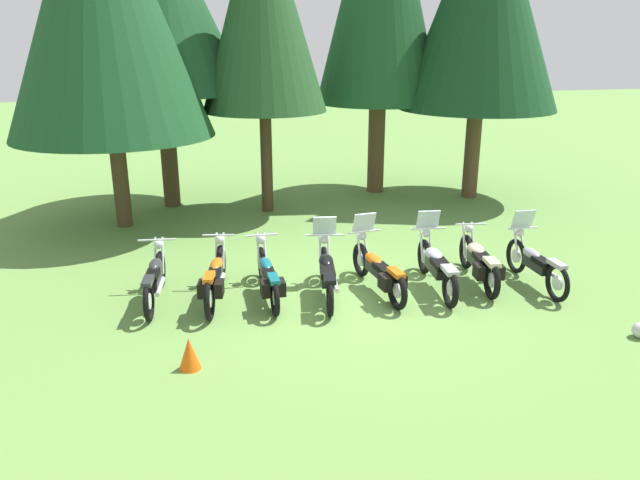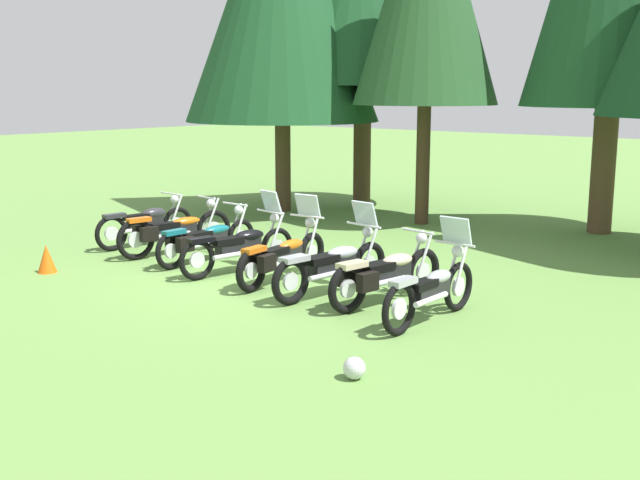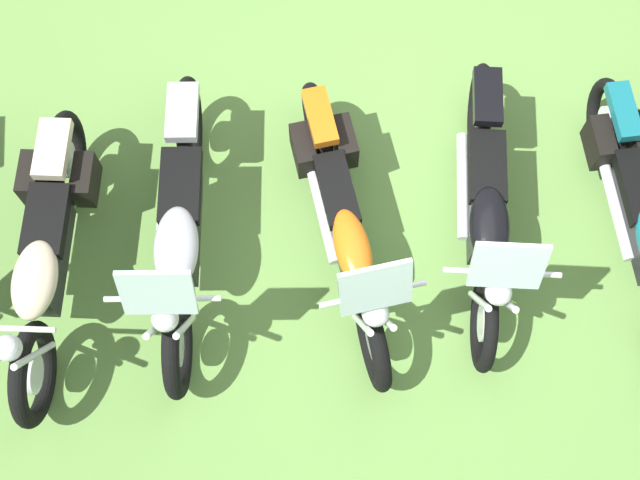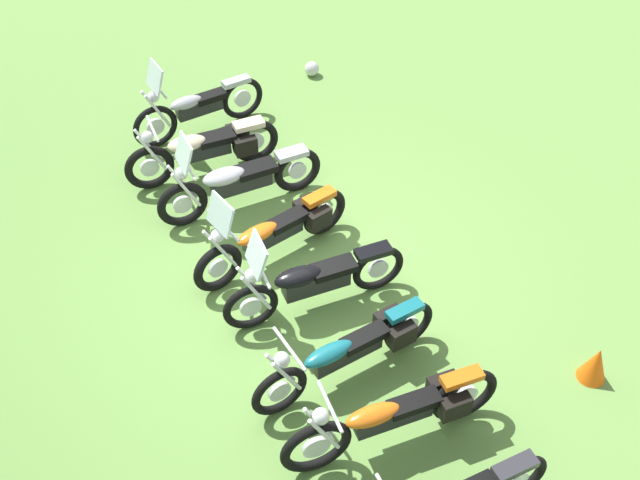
% 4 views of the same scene
% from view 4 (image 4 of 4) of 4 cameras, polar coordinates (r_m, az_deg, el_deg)
% --- Properties ---
extents(ground_plane, '(80.00, 80.00, 0.00)m').
position_cam_4_polar(ground_plane, '(9.63, -2.01, -3.10)').
color(ground_plane, '#608C42').
extents(motorcycle_1, '(0.79, 2.39, 1.03)m').
position_cam_4_polar(motorcycle_1, '(7.91, 5.79, -12.87)').
color(motorcycle_1, black).
rests_on(motorcycle_1, ground_plane).
extents(motorcycle_2, '(0.63, 2.35, 0.98)m').
position_cam_4_polar(motorcycle_2, '(8.39, 2.33, -8.21)').
color(motorcycle_2, black).
rests_on(motorcycle_2, ground_plane).
extents(motorcycle_3, '(0.75, 2.30, 1.35)m').
position_cam_4_polar(motorcycle_3, '(8.99, -0.54, -3.04)').
color(motorcycle_3, black).
rests_on(motorcycle_3, ground_plane).
extents(motorcycle_4, '(0.70, 2.34, 1.35)m').
position_cam_4_polar(motorcycle_4, '(9.63, -3.41, 0.60)').
color(motorcycle_4, black).
rests_on(motorcycle_4, ground_plane).
extents(motorcycle_5, '(0.71, 2.37, 1.36)m').
position_cam_4_polar(motorcycle_5, '(10.39, -6.12, 4.44)').
color(motorcycle_5, black).
rests_on(motorcycle_5, ground_plane).
extents(motorcycle_6, '(0.79, 2.27, 1.01)m').
position_cam_4_polar(motorcycle_6, '(11.05, -8.58, 6.82)').
color(motorcycle_6, black).
rests_on(motorcycle_6, ground_plane).
extents(motorcycle_7, '(0.62, 2.16, 1.36)m').
position_cam_4_polar(motorcycle_7, '(11.89, -9.20, 9.83)').
color(motorcycle_7, black).
rests_on(motorcycle_7, ground_plane).
extents(traffic_cone, '(0.32, 0.32, 0.48)m').
position_cam_4_polar(traffic_cone, '(9.03, 19.93, -8.70)').
color(traffic_cone, '#EA590F').
rests_on(traffic_cone, ground_plane).
extents(dropped_helmet, '(0.25, 0.25, 0.25)m').
position_cam_4_polar(dropped_helmet, '(13.30, -0.61, 12.71)').
color(dropped_helmet, silver).
rests_on(dropped_helmet, ground_plane).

